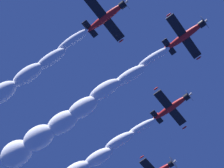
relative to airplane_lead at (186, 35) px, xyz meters
name	(u,v)px	position (x,y,z in m)	size (l,w,h in m)	color
airplane_lead	(186,35)	(0.00, 0.00, 0.00)	(8.39, 8.01, 2.89)	red
airplane_left_wingman	(173,106)	(-2.10, -14.04, 0.16)	(8.32, 8.04, 3.12)	red
airplane_right_wingman	(107,16)	(14.19, 0.12, -1.43)	(8.36, 8.03, 2.96)	red
smoke_trail_lead	(54,127)	(18.50, -22.70, -2.17)	(26.84, 31.98, 5.94)	white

